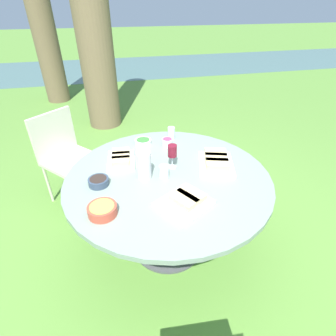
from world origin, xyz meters
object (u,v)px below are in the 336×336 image
(wine_glass, at_px, (172,152))
(dining_table, at_px, (168,186))
(chair_near_left, at_px, (65,151))
(water_pitcher, at_px, (144,165))

(wine_glass, bearing_deg, dining_table, -120.13)
(chair_near_left, bearing_deg, water_pitcher, -53.56)
(wine_glass, bearing_deg, chair_near_left, 137.30)
(chair_near_left, xyz_separation_m, wine_glass, (0.86, -0.79, 0.32))
(dining_table, height_order, chair_near_left, chair_near_left)
(water_pitcher, bearing_deg, wine_glass, 19.02)
(dining_table, bearing_deg, wine_glass, 59.87)
(chair_near_left, distance_m, water_pitcher, 1.12)
(dining_table, height_order, water_pitcher, water_pitcher)
(dining_table, xyz_separation_m, wine_glass, (0.05, 0.09, 0.23))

